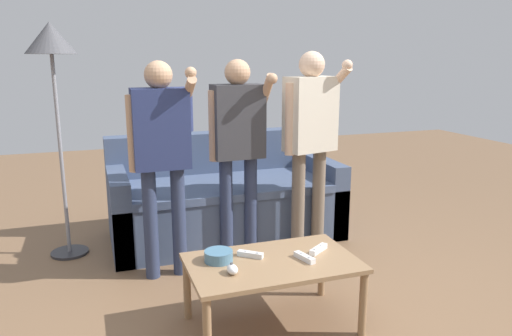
{
  "coord_description": "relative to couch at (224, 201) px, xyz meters",
  "views": [
    {
      "loc": [
        -0.98,
        -2.27,
        1.49
      ],
      "look_at": [
        -0.02,
        0.5,
        0.81
      ],
      "focal_mm": 33.87,
      "sensor_mm": 36.0,
      "label": 1
    }
  ],
  "objects": [
    {
      "name": "ground_plane",
      "position": [
        -0.05,
        -1.53,
        -0.3
      ],
      "size": [
        12.0,
        12.0,
        0.0
      ],
      "primitive_type": "plane",
      "color": "brown"
    },
    {
      "name": "couch",
      "position": [
        0.0,
        0.0,
        0.0
      ],
      "size": [
        1.87,
        0.91,
        0.84
      ],
      "color": "#475675",
      "rests_on": "ground"
    },
    {
      "name": "coffee_table",
      "position": [
        -0.14,
        -1.51,
        0.05
      ],
      "size": [
        0.93,
        0.56,
        0.4
      ],
      "color": "#997551",
      "rests_on": "ground"
    },
    {
      "name": "snack_bowl",
      "position": [
        -0.42,
        -1.41,
        0.13
      ],
      "size": [
        0.16,
        0.16,
        0.06
      ],
      "primitive_type": "cylinder",
      "color": "teal",
      "rests_on": "coffee_table"
    },
    {
      "name": "game_remote_nunchuk",
      "position": [
        -0.39,
        -1.59,
        0.12
      ],
      "size": [
        0.06,
        0.09,
        0.05
      ],
      "color": "white",
      "rests_on": "coffee_table"
    },
    {
      "name": "floor_lamp",
      "position": [
        -1.25,
        -0.02,
        1.21
      ],
      "size": [
        0.36,
        0.36,
        1.73
      ],
      "color": "#2D2D33",
      "rests_on": "ground"
    },
    {
      "name": "player_left",
      "position": [
        -0.59,
        -0.65,
        0.63
      ],
      "size": [
        0.43,
        0.29,
        1.47
      ],
      "color": "#2D3856",
      "rests_on": "ground"
    },
    {
      "name": "player_center",
      "position": [
        -0.02,
        -0.51,
        0.63
      ],
      "size": [
        0.44,
        0.33,
        1.48
      ],
      "color": "#2D3856",
      "rests_on": "ground"
    },
    {
      "name": "player_right",
      "position": [
        0.52,
        -0.57,
        0.67
      ],
      "size": [
        0.48,
        0.3,
        1.53
      ],
      "color": "#756656",
      "rests_on": "ground"
    },
    {
      "name": "game_remote_wand_near",
      "position": [
        0.16,
        -1.47,
        0.11
      ],
      "size": [
        0.15,
        0.12,
        0.03
      ],
      "color": "white",
      "rests_on": "coffee_table"
    },
    {
      "name": "game_remote_wand_far",
      "position": [
        -0.24,
        -1.41,
        0.11
      ],
      "size": [
        0.14,
        0.12,
        0.03
      ],
      "color": "white",
      "rests_on": "coffee_table"
    },
    {
      "name": "game_remote_wand_spare",
      "position": [
        0.03,
        -1.55,
        0.11
      ],
      "size": [
        0.07,
        0.15,
        0.03
      ],
      "color": "white",
      "rests_on": "coffee_table"
    }
  ]
}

